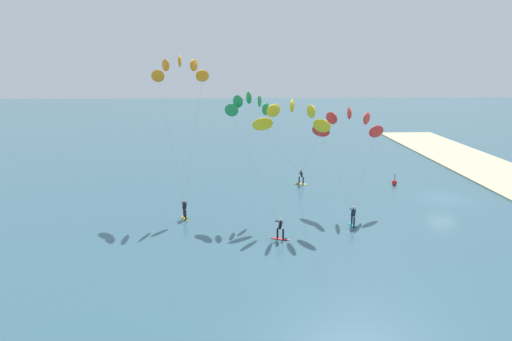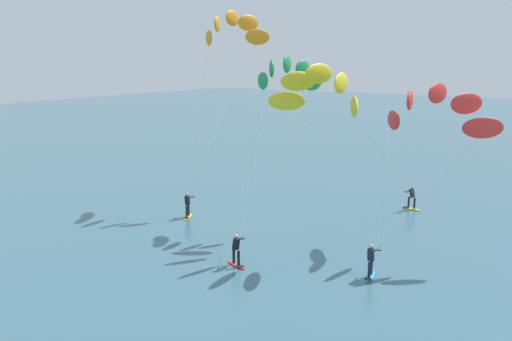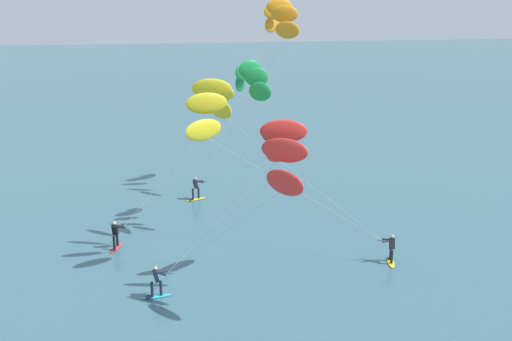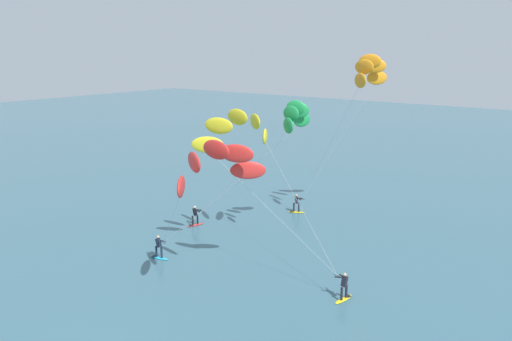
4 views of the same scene
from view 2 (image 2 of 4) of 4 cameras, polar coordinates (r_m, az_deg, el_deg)
The scene contains 4 objects.
kitesurfer_nearshore at distance 30.37m, azimuth 18.43°, elevation 5.75°, with size 8.22×6.73×9.08m.
kitesurfer_mid_water at distance 30.12m, azimuth 7.08°, elevation 8.09°, with size 11.51×6.54×10.08m.
kitesurfer_far_out at distance 33.31m, azimuth 3.08°, elevation 9.50°, with size 9.61×5.12×10.54m.
kitesurfer_downwind at distance 39.26m, azimuth -2.69°, elevation 14.19°, with size 7.67×5.51×13.67m.
Camera 2 is at (-30.09, 1.38, 10.40)m, focal length 37.71 mm.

